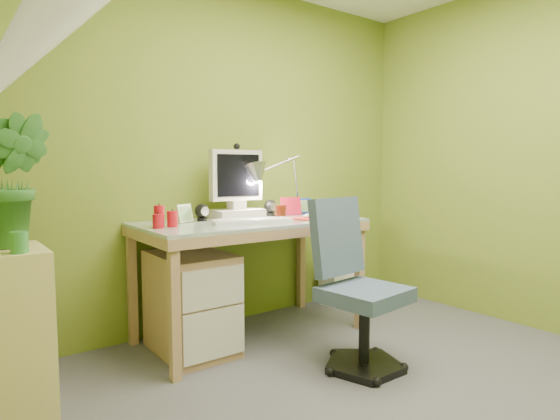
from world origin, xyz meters
TOP-DOWN VIEW (x-y plane):
  - floor at (0.00, 0.00)m, footprint 3.20×3.20m
  - wall_back at (0.00, 1.60)m, footprint 3.20×0.01m
  - desk at (-0.06, 1.23)m, footprint 1.44×0.74m
  - monitor at (-0.06, 1.41)m, footprint 0.40×0.23m
  - speaker_left at (-0.33, 1.39)m, footprint 0.11×0.11m
  - speaker_right at (0.21, 1.39)m, footprint 0.10×0.10m
  - keyboard at (-0.14, 1.09)m, footprint 0.51×0.30m
  - mousepad at (0.32, 1.09)m, footprint 0.27×0.20m
  - mouse at (0.32, 1.09)m, footprint 0.11×0.08m
  - amber_tumbler at (0.12, 1.15)m, footprint 0.09×0.09m
  - candle_cluster at (-0.66, 1.24)m, footprint 0.17×0.15m
  - photo_frame_red at (0.36, 1.35)m, footprint 0.15×0.06m
  - photo_frame_blue at (0.50, 1.39)m, footprint 0.13×0.07m
  - photo_frame_green at (-0.46, 1.37)m, footprint 0.13×0.08m
  - desk_lamp at (0.39, 1.41)m, footprint 0.61×0.37m
  - side_ledge at (-1.45, 1.06)m, footprint 0.28×0.43m
  - potted_plant at (-1.43, 1.11)m, footprint 0.36×0.31m
  - green_cup at (-1.43, 0.91)m, footprint 0.09×0.09m
  - task_chair at (0.16, 0.43)m, footprint 0.52×0.52m
  - radiator at (0.97, 1.46)m, footprint 0.39×0.20m

SIDE VIEW (x-z plane):
  - floor at x=0.00m, z-range -0.01..0.00m
  - radiator at x=0.97m, z-range 0.00..0.37m
  - side_ledge at x=-1.45m, z-range 0.00..0.75m
  - desk at x=-0.06m, z-range 0.00..0.77m
  - task_chair at x=0.16m, z-range 0.00..0.85m
  - mousepad at x=0.32m, z-range 0.77..0.78m
  - keyboard at x=-0.14m, z-range 0.77..0.79m
  - mouse at x=0.32m, z-range 0.77..0.80m
  - green_cup at x=-1.43m, z-range 0.75..0.84m
  - amber_tumbler at x=0.12m, z-range 0.77..0.87m
  - speaker_left at x=-0.33m, z-range 0.77..0.88m
  - speaker_right at x=0.21m, z-range 0.77..0.88m
  - photo_frame_blue at x=0.50m, z-range 0.77..0.88m
  - photo_frame_green at x=-0.46m, z-range 0.77..0.88m
  - candle_cluster at x=-0.66m, z-range 0.77..0.89m
  - photo_frame_red at x=0.36m, z-range 0.77..0.90m
  - monitor at x=-0.06m, z-range 0.77..1.31m
  - potted_plant at x=-1.43m, z-range 0.75..1.35m
  - desk_lamp at x=0.39m, z-range 0.77..1.38m
  - wall_back at x=0.00m, z-range 0.00..2.40m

